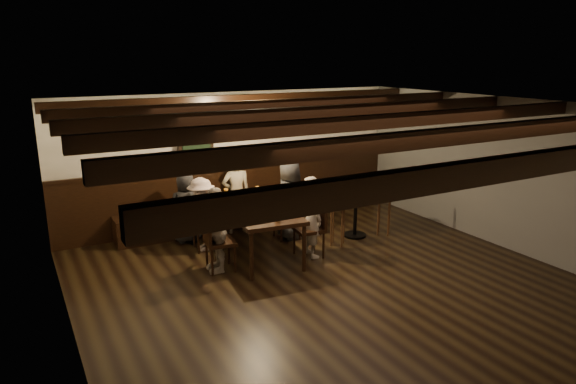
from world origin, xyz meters
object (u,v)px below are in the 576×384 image
person_right_far (312,217)px  high_top_table (356,201)px  dining_table (256,210)px  person_right_near (290,199)px  chair_right_near (288,222)px  bar_stool_left (338,224)px  person_bench_right (288,196)px  person_left_near (202,214)px  person_left_far (216,230)px  bar_stool_right (384,214)px  chair_left_far (219,252)px  person_bench_centre (236,194)px  chair_left_near (205,234)px  person_bench_left (187,207)px

person_right_far → high_top_table: 1.19m
dining_table → person_right_near: size_ratio=1.54×
chair_right_near → bar_stool_left: bearing=-135.5°
person_bench_right → dining_table: bearing=45.0°
person_left_near → person_right_near: size_ratio=0.86×
person_bench_right → person_right_near: bearing=71.6°
dining_table → person_bench_right: person_bench_right is taller
dining_table → person_right_far: size_ratio=1.67×
person_left_far → bar_stool_right: person_left_far is taller
dining_table → chair_left_far: (-0.77, -0.36, -0.42)m
person_right_near → person_bench_right: bearing=-18.4°
person_bench_centre → person_right_near: size_ratio=1.01×
chair_left_near → high_top_table: 2.59m
dining_table → chair_left_near: size_ratio=2.49×
bar_stool_left → chair_left_far: bearing=-160.2°
person_left_far → person_bench_centre: bearing=153.4°
person_bench_right → person_left_far: bearing=39.3°
chair_right_near → dining_table: bearing=122.0°
person_right_near → person_bench_centre: bearing=51.3°
person_left_near → bar_stool_left: bearing=73.2°
person_left_far → person_left_near: bearing=-180.0°
person_bench_right → person_right_far: bearing=83.7°
dining_table → person_bench_right: 1.28m
chair_left_far → person_bench_right: size_ratio=0.75×
person_bench_left → chair_right_near: bearing=164.5°
chair_left_near → person_right_far: person_right_far is taller
person_left_far → bar_stool_right: size_ratio=1.30×
person_bench_left → person_left_near: size_ratio=1.02×
bar_stool_right → high_top_table: bearing=169.1°
chair_left_near → bar_stool_left: 2.15m
chair_right_near → person_right_near: bearing=-90.0°
chair_left_near → person_left_far: bearing=-2.0°
dining_table → bar_stool_left: bar_stool_left is taller
chair_right_near → person_bench_centre: size_ratio=0.66×
chair_left_near → person_bench_left: 0.59m
chair_left_far → bar_stool_right: bearing=98.1°
person_left_near → high_top_table: person_left_near is taller
dining_table → person_left_near: person_left_near is taller
person_right_far → bar_stool_right: (1.62, 0.25, -0.28)m
high_top_table → dining_table: bearing=175.9°
person_bench_right → bar_stool_right: bearing=147.3°
dining_table → person_left_near: size_ratio=1.80×
chair_right_near → person_bench_centre: person_bench_centre is taller
chair_left_far → bar_stool_left: bearing=97.4°
chair_right_near → person_right_far: bearing=-178.1°
chair_left_far → person_left_far: bearing=-90.0°
person_left_near → person_left_far: size_ratio=0.95×
chair_left_near → person_left_near: 0.33m
person_left_far → chair_left_near: bearing=178.0°
person_bench_centre → bar_stool_left: person_bench_centre is taller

